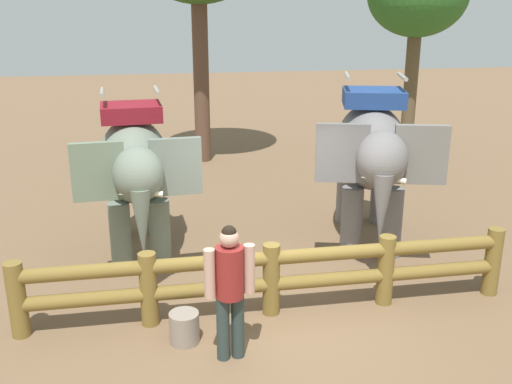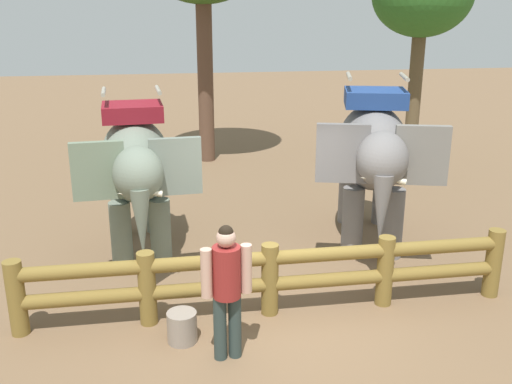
% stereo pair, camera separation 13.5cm
% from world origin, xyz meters
% --- Properties ---
extents(ground_plane, '(60.00, 60.00, 0.00)m').
position_xyz_m(ground_plane, '(0.00, 0.00, 0.00)').
color(ground_plane, brown).
extents(log_fence, '(6.99, 0.30, 1.05)m').
position_xyz_m(log_fence, '(-0.00, 0.25, 0.61)').
color(log_fence, brown).
rests_on(log_fence, ground).
extents(elephant_near_left, '(1.90, 3.33, 2.85)m').
position_xyz_m(elephant_near_left, '(-1.87, 2.66, 1.60)').
color(elephant_near_left, slate).
rests_on(elephant_near_left, ground).
extents(elephant_center, '(2.31, 3.62, 3.03)m').
position_xyz_m(elephant_center, '(2.23, 2.53, 1.70)').
color(elephant_center, slate).
rests_on(elephant_center, ground).
extents(tourist_woman_in_black, '(0.62, 0.38, 1.76)m').
position_xyz_m(tourist_woman_in_black, '(-0.70, -0.74, 1.02)').
color(tourist_woman_in_black, '#2B3A37').
rests_on(tourist_woman_in_black, ground).
extents(feed_bucket, '(0.39, 0.39, 0.42)m').
position_xyz_m(feed_bucket, '(-1.25, -0.29, 0.21)').
color(feed_bucket, gray).
rests_on(feed_bucket, ground).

